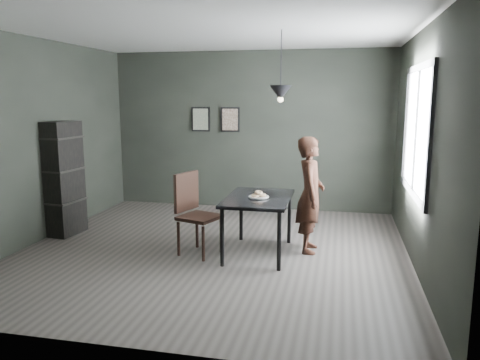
% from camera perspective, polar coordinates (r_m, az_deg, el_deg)
% --- Properties ---
extents(ground, '(5.00, 5.00, 0.00)m').
position_cam_1_polar(ground, '(6.26, -3.27, -8.55)').
color(ground, '#332F2C').
rests_on(ground, ground).
extents(back_wall, '(5.00, 0.10, 2.80)m').
position_cam_1_polar(back_wall, '(8.39, 1.20, 6.00)').
color(back_wall, black).
rests_on(back_wall, ground).
extents(ceiling, '(5.00, 5.00, 0.02)m').
position_cam_1_polar(ceiling, '(5.98, -3.55, 17.76)').
color(ceiling, silver).
rests_on(ceiling, ground).
extents(window_assembly, '(0.04, 1.96, 1.56)m').
position_cam_1_polar(window_assembly, '(5.99, 20.69, 5.62)').
color(window_assembly, white).
rests_on(window_assembly, ground).
extents(cafe_table, '(0.80, 1.20, 0.75)m').
position_cam_1_polar(cafe_table, '(5.95, 2.26, -2.81)').
color(cafe_table, black).
rests_on(cafe_table, ground).
extents(white_plate, '(0.23, 0.23, 0.01)m').
position_cam_1_polar(white_plate, '(5.88, 2.30, -2.13)').
color(white_plate, white).
rests_on(white_plate, cafe_table).
extents(donut_pile, '(0.19, 0.15, 0.08)m').
position_cam_1_polar(donut_pile, '(5.87, 2.30, -1.77)').
color(donut_pile, beige).
rests_on(donut_pile, white_plate).
extents(woman, '(0.38, 0.56, 1.51)m').
position_cam_1_polar(woman, '(6.11, 8.56, -1.79)').
color(woman, black).
rests_on(woman, ground).
extents(wood_chair, '(0.58, 0.58, 1.05)m').
position_cam_1_polar(wood_chair, '(6.03, -5.67, -3.41)').
color(wood_chair, black).
rests_on(wood_chair, ground).
extents(shelf_unit, '(0.37, 0.58, 1.66)m').
position_cam_1_polar(shelf_unit, '(7.26, -20.64, 0.16)').
color(shelf_unit, black).
rests_on(shelf_unit, ground).
extents(pendant_lamp, '(0.28, 0.28, 0.86)m').
position_cam_1_polar(pendant_lamp, '(5.86, 4.97, 10.56)').
color(pendant_lamp, black).
rests_on(pendant_lamp, ground).
extents(framed_print_left, '(0.34, 0.04, 0.44)m').
position_cam_1_polar(framed_print_left, '(8.56, -4.81, 7.39)').
color(framed_print_left, black).
rests_on(framed_print_left, ground).
extents(framed_print_right, '(0.34, 0.04, 0.44)m').
position_cam_1_polar(framed_print_right, '(8.42, -1.20, 7.38)').
color(framed_print_right, black).
rests_on(framed_print_right, ground).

